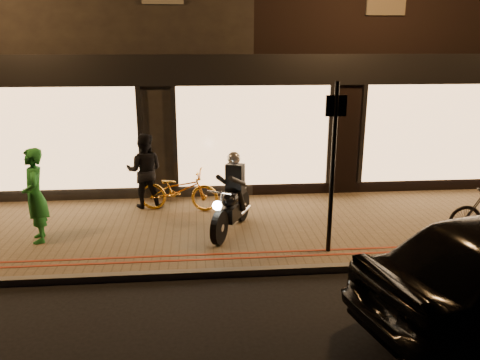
% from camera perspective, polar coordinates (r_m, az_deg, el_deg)
% --- Properties ---
extents(ground, '(90.00, 90.00, 0.00)m').
position_cam_1_polar(ground, '(7.96, 4.93, -11.47)').
color(ground, black).
rests_on(ground, ground).
extents(sidewalk, '(50.00, 4.00, 0.12)m').
position_cam_1_polar(sidewalk, '(9.73, 2.91, -5.78)').
color(sidewalk, brown).
rests_on(sidewalk, ground).
extents(kerb_stone, '(50.00, 0.14, 0.12)m').
position_cam_1_polar(kerb_stone, '(7.98, 4.88, -10.92)').
color(kerb_stone, '#59544C').
rests_on(kerb_stone, ground).
extents(red_kerb_lines, '(50.00, 0.26, 0.01)m').
position_cam_1_polar(red_kerb_lines, '(8.39, 4.30, -9.01)').
color(red_kerb_lines, maroon).
rests_on(red_kerb_lines, sidewalk).
extents(building_row, '(48.00, 10.11, 8.50)m').
position_cam_1_polar(building_row, '(16.01, -0.51, 18.02)').
color(building_row, black).
rests_on(building_row, ground).
extents(motorcycle, '(0.95, 1.82, 1.59)m').
position_cam_1_polar(motorcycle, '(9.19, -0.97, -2.61)').
color(motorcycle, black).
rests_on(motorcycle, sidewalk).
extents(sign_post, '(0.35, 0.08, 3.00)m').
position_cam_1_polar(sign_post, '(8.13, 11.28, 2.39)').
color(sign_post, black).
rests_on(sign_post, sidewalk).
extents(bicycle_gold, '(1.87, 0.94, 0.94)m').
position_cam_1_polar(bicycle_gold, '(10.50, -7.51, -1.21)').
color(bicycle_gold, gold).
rests_on(bicycle_gold, sidewalk).
extents(person_green, '(0.62, 0.75, 1.78)m').
position_cam_1_polar(person_green, '(9.44, -23.72, -1.75)').
color(person_green, '#1F7429').
rests_on(person_green, sidewalk).
extents(person_dark, '(0.86, 0.69, 1.70)m').
position_cam_1_polar(person_dark, '(10.74, -11.55, 1.11)').
color(person_dark, black).
rests_on(person_dark, sidewalk).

